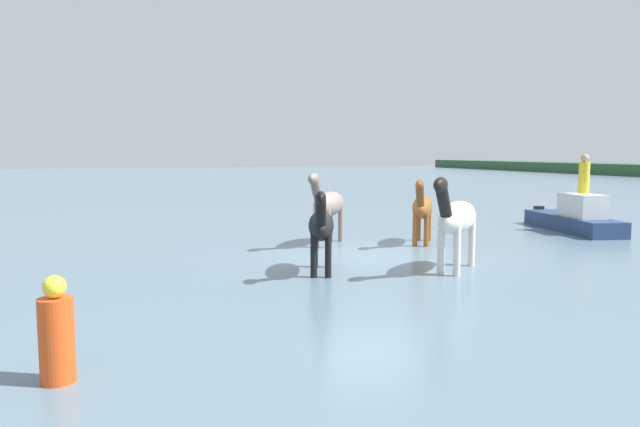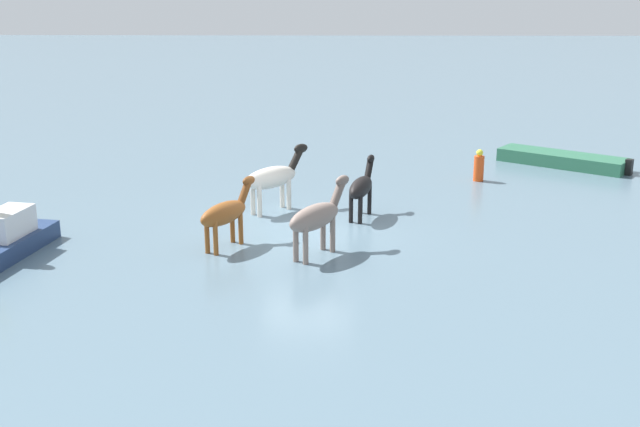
% 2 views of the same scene
% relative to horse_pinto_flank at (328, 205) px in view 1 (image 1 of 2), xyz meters
% --- Properties ---
extents(ground_plane, '(168.56, 168.56, 0.00)m').
position_rel_horse_pinto_flank_xyz_m(ground_plane, '(1.86, 0.31, -1.06)').
color(ground_plane, slate).
extents(horse_pinto_flank, '(2.22, 1.75, 1.92)m').
position_rel_horse_pinto_flank_xyz_m(horse_pinto_flank, '(0.00, 0.00, 0.00)').
color(horse_pinto_flank, gray).
rests_on(horse_pinto_flank, ground_plane).
extents(horse_mid_herd, '(2.05, 2.06, 1.96)m').
position_rel_horse_pinto_flank_xyz_m(horse_mid_herd, '(4.04, 1.42, 0.02)').
color(horse_mid_herd, silver).
rests_on(horse_mid_herd, ground_plane).
extents(horse_chestnut_trailing, '(2.20, 1.01, 1.72)m').
position_rel_horse_pinto_flank_xyz_m(horse_chestnut_trailing, '(3.44, -1.26, -0.11)').
color(horse_chestnut_trailing, black).
rests_on(horse_chestnut_trailing, ground_plane).
extents(horse_dark_mare, '(2.10, 1.47, 1.75)m').
position_rel_horse_pinto_flank_xyz_m(horse_dark_mare, '(0.59, 2.42, -0.09)').
color(horse_dark_mare, brown).
rests_on(horse_dark_mare, ground_plane).
extents(boat_dinghy_port, '(4.33, 1.83, 1.32)m').
position_rel_horse_pinto_flank_xyz_m(boat_dinghy_port, '(-0.35, 8.07, -0.75)').
color(boat_dinghy_port, navy).
rests_on(boat_dinghy_port, ground_plane).
extents(person_watcher_seated, '(0.32, 0.32, 1.19)m').
position_rel_horse_pinto_flank_xyz_m(person_watcher_seated, '(-0.24, 8.29, 0.66)').
color(person_watcher_seated, yellow).
rests_on(person_watcher_seated, boat_dinghy_port).
extents(buoy_channel_marker, '(0.36, 0.36, 1.14)m').
position_rel_horse_pinto_flank_xyz_m(buoy_channel_marker, '(8.02, -5.59, -0.55)').
color(buoy_channel_marker, '#E54C19').
rests_on(buoy_channel_marker, ground_plane).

